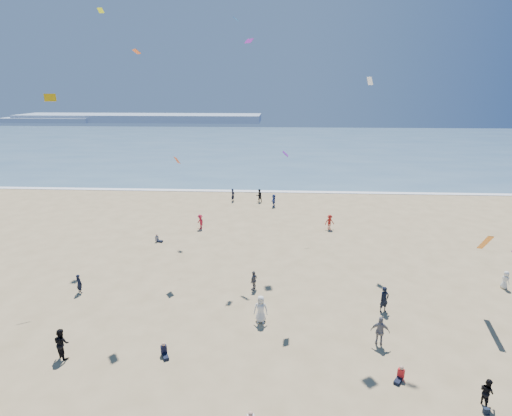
{
  "coord_description": "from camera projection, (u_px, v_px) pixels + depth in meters",
  "views": [
    {
      "loc": [
        3.18,
        -13.42,
        15.2
      ],
      "look_at": [
        2.0,
        8.0,
        8.67
      ],
      "focal_mm": 28.0,
      "sensor_mm": 36.0,
      "label": 1
    }
  ],
  "objects": [
    {
      "name": "kites_aloft",
      "position": [
        367.0,
        105.0,
        25.74
      ],
      "size": [
        35.37,
        39.72,
        28.09
      ],
      "color": "#178DDA",
      "rests_on": "ground"
    },
    {
      "name": "headland_far",
      "position": [
        140.0,
        118.0,
        182.49
      ],
      "size": [
        110.0,
        20.0,
        3.2
      ],
      "primitive_type": "cube",
      "color": "#7A8EA8",
      "rests_on": "ground"
    },
    {
      "name": "seated_group",
      "position": [
        225.0,
        341.0,
        24.2
      ],
      "size": [
        20.0,
        25.41,
        0.84
      ],
      "color": "silver",
      "rests_on": "ground"
    },
    {
      "name": "surf_line",
      "position": [
        256.0,
        191.0,
        60.39
      ],
      "size": [
        220.0,
        1.2,
        0.08
      ],
      "primitive_type": "cube",
      "color": "white",
      "rests_on": "ground"
    },
    {
      "name": "standing_flyers",
      "position": [
        285.0,
        260.0,
        34.53
      ],
      "size": [
        33.65,
        38.76,
        1.92
      ],
      "color": "red",
      "rests_on": "ground"
    },
    {
      "name": "ocean",
      "position": [
        266.0,
        145.0,
        108.15
      ],
      "size": [
        220.0,
        100.0,
        0.06
      ],
      "primitive_type": "cube",
      "color": "#476B84",
      "rests_on": "ground"
    },
    {
      "name": "headland_near",
      "position": [
        50.0,
        120.0,
        179.99
      ],
      "size": [
        40.0,
        14.0,
        2.0
      ],
      "primitive_type": "cube",
      "color": "#7A8EA8",
      "rests_on": "ground"
    },
    {
      "name": "navy_bag",
      "position": [
        486.0,
        411.0,
        19.28
      ],
      "size": [
        0.28,
        0.18,
        0.34
      ],
      "primitive_type": "cube",
      "color": "black",
      "rests_on": "ground"
    }
  ]
}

